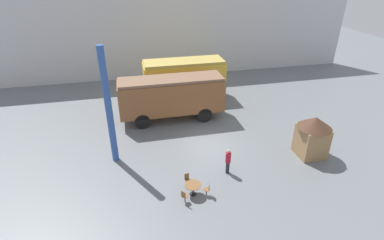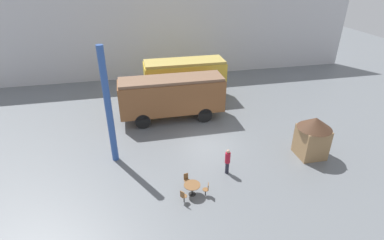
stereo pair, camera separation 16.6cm
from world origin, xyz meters
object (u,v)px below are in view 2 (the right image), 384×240
object	(u,v)px
passenger_coach_wooden	(172,95)
ticket_kiosk	(313,135)
cafe_chair_0	(186,179)
passenger_coach_vintage	(185,77)
cafe_table_near	(192,186)
visitor_person	(228,160)

from	to	relation	value
passenger_coach_wooden	ticket_kiosk	world-z (taller)	passenger_coach_wooden
cafe_chair_0	passenger_coach_vintage	bearing A→B (deg)	157.73
passenger_coach_vintage	cafe_table_near	world-z (taller)	passenger_coach_vintage
passenger_coach_vintage	passenger_coach_wooden	xyz separation A→B (m)	(-1.92, -4.09, 0.00)
passenger_coach_wooden	cafe_chair_0	xyz separation A→B (m)	(-0.54, -8.92, -1.77)
cafe_chair_0	ticket_kiosk	xyz separation A→B (m)	(9.17, 1.36, 1.16)
passenger_coach_vintage	visitor_person	world-z (taller)	passenger_coach_vintage
cafe_table_near	ticket_kiosk	size ratio (longest dim) A/B	0.33
cafe_table_near	ticket_kiosk	world-z (taller)	ticket_kiosk
passenger_coach_wooden	passenger_coach_vintage	bearing A→B (deg)	64.93
ticket_kiosk	passenger_coach_wooden	bearing A→B (deg)	138.75
cafe_table_near	cafe_chair_0	bearing A→B (deg)	101.57
cafe_chair_0	visitor_person	xyz separation A→B (m)	(2.82, 0.66, 0.48)
visitor_person	ticket_kiosk	bearing A→B (deg)	6.24
passenger_coach_vintage	passenger_coach_wooden	bearing A→B (deg)	-115.07
passenger_coach_wooden	visitor_person	xyz separation A→B (m)	(2.27, -8.26, -1.29)
passenger_coach_vintage	cafe_table_near	size ratio (longest dim) A/B	7.91
cafe_table_near	visitor_person	bearing A→B (deg)	29.62
cafe_chair_0	cafe_table_near	bearing A→B (deg)	0.00
cafe_chair_0	visitor_person	bearing A→B (deg)	91.65
cafe_chair_0	passenger_coach_wooden	bearing A→B (deg)	164.94
passenger_coach_vintage	cafe_chair_0	xyz separation A→B (m)	(-2.46, -13.01, -1.76)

